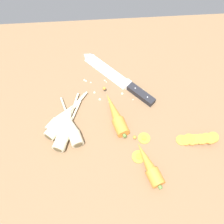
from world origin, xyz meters
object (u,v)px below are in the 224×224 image
(chefs_knife, at_px, (115,76))
(carrot_slice_stray_mid, at_px, (144,138))
(parsnip_mid_right, at_px, (65,132))
(parsnip_back, at_px, (72,128))
(whole_carrot_second, at_px, (149,165))
(carrot_slice_stray_near, at_px, (139,157))
(whole_carrot, at_px, (116,115))
(carrot_slice_stack, at_px, (198,139))
(parsnip_outer, at_px, (62,121))
(parsnip_mid_left, at_px, (61,118))
(parsnip_front, at_px, (65,129))

(chefs_knife, relative_size, carrot_slice_stray_mid, 6.76)
(parsnip_mid_right, height_order, parsnip_back, same)
(whole_carrot_second, relative_size, parsnip_back, 0.91)
(carrot_slice_stray_near, xyz_separation_m, carrot_slice_stray_mid, (0.03, 0.06, 0.00))
(whole_carrot, distance_m, parsnip_mid_right, 0.18)
(parsnip_back, height_order, carrot_slice_stray_near, parsnip_back)
(whole_carrot_second, relative_size, carrot_slice_stack, 1.34)
(parsnip_mid_right, xyz_separation_m, parsnip_outer, (-0.01, 0.04, -0.00))
(parsnip_mid_right, distance_m, parsnip_outer, 0.04)
(parsnip_mid_left, bearing_deg, whole_carrot_second, -34.02)
(whole_carrot, height_order, carrot_slice_stack, whole_carrot)
(whole_carrot_second, xyz_separation_m, carrot_slice_stray_near, (-0.03, 0.04, -0.02))
(parsnip_outer, height_order, carrot_slice_stack, parsnip_outer)
(carrot_slice_stack, xyz_separation_m, carrot_slice_stray_mid, (-0.17, 0.02, -0.01))
(carrot_slice_stray_near, bearing_deg, carrot_slice_stray_mid, 67.81)
(chefs_knife, relative_size, carrot_slice_stray_near, 6.30)
(parsnip_outer, distance_m, carrot_slice_stray_mid, 0.28)
(parsnip_back, height_order, carrot_slice_stray_mid, parsnip_back)
(carrot_slice_stack, relative_size, carrot_slice_stray_near, 3.00)
(parsnip_mid_right, distance_m, parsnip_back, 0.03)
(whole_carrot, height_order, parsnip_back, whole_carrot)
(carrot_slice_stray_near, bearing_deg, carrot_slice_stack, 12.05)
(parsnip_mid_left, bearing_deg, parsnip_back, -48.29)
(parsnip_outer, bearing_deg, whole_carrot, 3.42)
(whole_carrot, distance_m, whole_carrot_second, 0.20)
(whole_carrot_second, relative_size, parsnip_mid_right, 0.93)
(parsnip_back, distance_m, carrot_slice_stack, 0.41)
(whole_carrot, bearing_deg, carrot_slice_stray_mid, -43.46)
(carrot_slice_stack, bearing_deg, carrot_slice_stray_mid, 173.09)
(whole_carrot_second, distance_m, carrot_slice_stack, 0.19)
(whole_carrot, xyz_separation_m, carrot_slice_stack, (0.26, -0.10, -0.01))
(whole_carrot, distance_m, carrot_slice_stray_near, 0.16)
(parsnip_outer, bearing_deg, parsnip_mid_right, -72.50)
(whole_carrot_second, distance_m, parsnip_mid_right, 0.29)
(parsnip_back, relative_size, carrot_slice_stray_near, 4.43)
(carrot_slice_stack, xyz_separation_m, carrot_slice_stray_near, (-0.19, -0.04, -0.01))
(whole_carrot_second, distance_m, parsnip_front, 0.29)
(parsnip_back, xyz_separation_m, carrot_slice_stack, (0.40, -0.06, -0.01))
(whole_carrot, xyz_separation_m, carrot_slice_stray_near, (0.06, -0.14, -0.02))
(parsnip_mid_right, xyz_separation_m, carrot_slice_stray_near, (0.23, -0.09, -0.02))
(parsnip_front, bearing_deg, chefs_knife, 49.80)
(parsnip_back, bearing_deg, carrot_slice_stack, -9.04)
(carrot_slice_stray_mid, bearing_deg, parsnip_front, 170.79)
(parsnip_front, bearing_deg, carrot_slice_stray_mid, -9.21)
(whole_carrot_second, distance_m, parsnip_outer, 0.32)
(parsnip_mid_right, distance_m, carrot_slice_stray_mid, 0.26)
(parsnip_outer, xyz_separation_m, carrot_slice_stack, (0.44, -0.09, -0.01))
(parsnip_back, bearing_deg, parsnip_outer, 140.95)
(carrot_slice_stray_mid, bearing_deg, carrot_slice_stray_near, -112.19)
(chefs_knife, xyz_separation_m, carrot_slice_stray_mid, (0.08, -0.25, -0.00))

